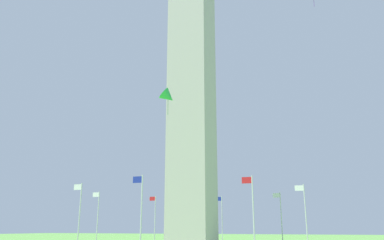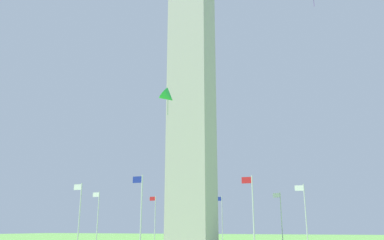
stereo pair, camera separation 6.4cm
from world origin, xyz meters
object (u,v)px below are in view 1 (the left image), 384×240
object	(u,v)px
flagpole_sw	(281,217)
flagpole_w	(222,218)
flagpole_nw	(155,218)
kite_green_delta	(168,97)
flagpole_n	(97,217)
flagpole_s	(305,214)
flagpole_se	(253,212)
obelisk_monument	(192,69)
flagpole_e	(141,211)
flagpole_ne	(79,214)

from	to	relation	value
flagpole_sw	flagpole_w	xyz separation A→B (m)	(10.09, -4.18, 0.00)
flagpole_nw	kite_green_delta	world-z (taller)	kite_green_delta
flagpole_n	flagpole_s	size ratio (longest dim) A/B	1.00
flagpole_n	flagpole_sw	distance (m)	26.37
flagpole_se	kite_green_delta	xyz separation A→B (m)	(9.32, -0.15, 13.02)
obelisk_monument	flagpole_e	xyz separation A→B (m)	(0.06, 14.27, -20.57)
flagpole_ne	flagpole_e	bearing A→B (deg)	157.50
obelisk_monument	flagpole_n	world-z (taller)	obelisk_monument
flagpole_n	flagpole_sw	xyz separation A→B (m)	(-24.36, -10.09, 0.00)
flagpole_s	flagpole_sw	size ratio (longest dim) A/B	1.00
flagpole_se	flagpole_w	size ratio (longest dim) A/B	1.00
flagpole_n	flagpole_w	xyz separation A→B (m)	(-14.27, -14.27, 0.00)
flagpole_ne	kite_green_delta	xyz separation A→B (m)	(-10.86, -0.15, 13.02)
kite_green_delta	flagpole_w	bearing A→B (deg)	-88.17
flagpole_ne	flagpole_s	size ratio (longest dim) A/B	1.00
flagpole_ne	flagpole_se	xyz separation A→B (m)	(-20.18, 0.00, 0.00)
flagpole_s	flagpole_nw	world-z (taller)	same
kite_green_delta	flagpole_ne	bearing A→B (deg)	0.78
flagpole_se	flagpole_ne	bearing A→B (deg)	-0.00
flagpole_se	flagpole_sw	xyz separation A→B (m)	(-0.00, -20.18, 0.00)
obelisk_monument	flagpole_s	bearing A→B (deg)	180.00
flagpole_sw	flagpole_w	bearing A→B (deg)	-22.50
flagpole_e	flagpole_nw	size ratio (longest dim) A/B	1.00
flagpole_se	flagpole_s	bearing A→B (deg)	-112.50
flagpole_e	kite_green_delta	distance (m)	13.74
flagpole_sw	flagpole_w	distance (m)	10.92
flagpole_n	flagpole_ne	world-z (taller)	same
flagpole_sw	kite_green_delta	xyz separation A→B (m)	(9.32, 20.03, 13.02)
flagpole_nw	flagpole_w	bearing A→B (deg)	-157.50
flagpole_sw	kite_green_delta	size ratio (longest dim) A/B	2.42
flagpole_ne	kite_green_delta	size ratio (longest dim) A/B	2.42
flagpole_w	flagpole_nw	xyz separation A→B (m)	(10.09, 4.18, 0.00)
obelisk_monument	flagpole_e	bearing A→B (deg)	89.75
flagpole_e	flagpole_sw	xyz separation A→B (m)	(-10.09, -24.36, 0.00)
obelisk_monument	flagpole_w	xyz separation A→B (m)	(0.06, -14.27, -20.57)
flagpole_s	flagpole_w	distance (m)	20.18
flagpole_s	flagpole_sw	bearing A→B (deg)	-67.50
flagpole_se	flagpole_nw	xyz separation A→B (m)	(20.18, -20.18, 0.00)
flagpole_sw	flagpole_ne	bearing A→B (deg)	45.00
flagpole_n	flagpole_w	size ratio (longest dim) A/B	1.00
flagpole_n	flagpole_sw	world-z (taller)	same
flagpole_e	flagpole_se	size ratio (longest dim) A/B	1.00
obelisk_monument	flagpole_ne	world-z (taller)	obelisk_monument
flagpole_se	flagpole_sw	world-z (taller)	same
flagpole_ne	flagpole_se	bearing A→B (deg)	180.00
flagpole_s	flagpole_n	bearing A→B (deg)	-0.00
obelisk_monument	flagpole_sw	bearing A→B (deg)	-134.83
flagpole_w	flagpole_nw	distance (m)	10.92
kite_green_delta	flagpole_s	bearing A→B (deg)	-143.62
flagpole_ne	flagpole_w	size ratio (longest dim) A/B	1.00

